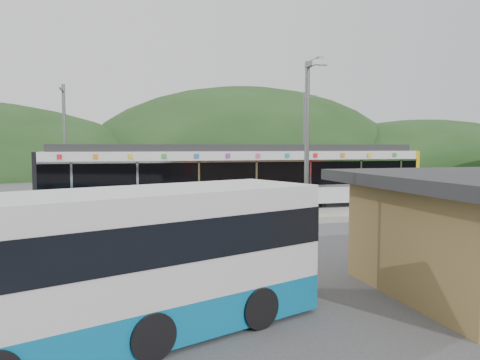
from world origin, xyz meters
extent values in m
plane|color=#4C4C4F|center=(0.00, 0.00, 0.00)|extent=(120.00, 120.00, 0.00)
ellipsoid|color=#1E3D19|center=(16.00, 54.00, 0.00)|extent=(52.00, 39.00, 26.00)
ellipsoid|color=#1E3D19|center=(45.00, 48.00, 0.00)|extent=(44.00, 33.00, 16.00)
cube|color=#9E9E99|center=(0.00, 3.30, 0.15)|extent=(26.00, 3.20, 0.30)
cube|color=yellow|center=(0.00, 2.00, 0.30)|extent=(26.00, 0.10, 0.01)
cube|color=black|center=(-3.86, 6.00, 0.30)|extent=(3.20, 2.20, 0.56)
cube|color=black|center=(8.14, 6.00, 0.30)|extent=(3.20, 2.20, 0.56)
cube|color=silver|center=(2.14, 6.00, 1.04)|extent=(20.00, 2.90, 0.92)
cube|color=black|center=(2.14, 6.00, 2.23)|extent=(20.00, 2.96, 1.45)
cube|color=silver|center=(2.14, 4.50, 1.55)|extent=(20.00, 0.05, 0.10)
cube|color=silver|center=(2.14, 4.50, 2.90)|extent=(20.00, 0.05, 0.10)
cube|color=silver|center=(2.14, 6.00, 3.17)|extent=(20.00, 2.90, 0.45)
cube|color=#2D2D30|center=(2.14, 6.00, 3.58)|extent=(19.40, 2.50, 0.36)
cube|color=#EBAF0C|center=(12.26, 6.00, 1.90)|extent=(0.24, 2.92, 3.00)
cube|color=black|center=(-7.96, 6.00, 1.90)|extent=(0.20, 2.92, 3.00)
cube|color=silver|center=(-6.36, 4.50, 2.23)|extent=(0.10, 0.05, 1.35)
cube|color=silver|center=(-3.36, 4.50, 2.23)|extent=(0.10, 0.05, 1.35)
cube|color=silver|center=(-0.36, 4.50, 2.23)|extent=(0.10, 0.05, 1.35)
cube|color=silver|center=(2.64, 4.50, 2.23)|extent=(0.10, 0.05, 1.35)
cube|color=silver|center=(5.64, 4.50, 2.23)|extent=(0.10, 0.05, 1.35)
cube|color=silver|center=(8.64, 4.50, 2.23)|extent=(0.10, 0.05, 1.35)
cube|color=silver|center=(11.14, 4.50, 2.23)|extent=(0.10, 0.05, 1.35)
cube|color=red|center=(-6.86, 4.51, 3.18)|extent=(0.22, 0.04, 0.22)
cube|color=orange|center=(-5.26, 4.51, 3.18)|extent=(0.22, 0.04, 0.22)
cube|color=yellow|center=(-3.66, 4.51, 3.18)|extent=(0.22, 0.04, 0.22)
cube|color=green|center=(-2.06, 4.51, 3.18)|extent=(0.22, 0.04, 0.22)
cube|color=blue|center=(-0.46, 4.51, 3.18)|extent=(0.22, 0.04, 0.22)
cube|color=purple|center=(1.14, 4.51, 3.18)|extent=(0.22, 0.04, 0.22)
cube|color=#E54C8C|center=(2.74, 4.51, 3.18)|extent=(0.22, 0.04, 0.22)
cube|color=#19A5A5|center=(4.34, 4.51, 3.18)|extent=(0.22, 0.04, 0.22)
cube|color=red|center=(5.94, 4.51, 3.18)|extent=(0.22, 0.04, 0.22)
cube|color=orange|center=(7.54, 4.51, 3.18)|extent=(0.22, 0.04, 0.22)
cube|color=yellow|center=(9.14, 4.51, 3.18)|extent=(0.22, 0.04, 0.22)
cube|color=green|center=(10.74, 4.51, 3.18)|extent=(0.22, 0.04, 0.22)
cylinder|color=slate|center=(-7.00, 8.60, 3.50)|extent=(0.18, 0.18, 7.00)
cube|color=slate|center=(-7.00, 7.80, 6.60)|extent=(0.08, 1.80, 0.08)
cylinder|color=slate|center=(7.00, 8.60, 3.50)|extent=(0.18, 0.18, 7.00)
cube|color=slate|center=(7.00, 7.80, 6.60)|extent=(0.08, 1.80, 0.08)
cube|color=#0B72AA|center=(-5.45, -9.96, 0.47)|extent=(10.52, 5.99, 0.75)
cube|color=silver|center=(-5.45, -9.96, 1.23)|extent=(10.52, 5.99, 0.75)
cube|color=black|center=(-5.45, -9.96, 1.98)|extent=(10.54, 6.02, 0.75)
cube|color=silver|center=(-5.45, -9.96, 2.59)|extent=(10.52, 5.99, 0.47)
cylinder|color=black|center=(-4.30, -9.51, 0.42)|extent=(1.70, 2.62, 0.85)
cylinder|color=black|center=(-2.11, -8.65, 0.42)|extent=(1.70, 2.62, 0.85)
cylinder|color=slate|center=(0.27, -7.46, 2.89)|extent=(0.12, 0.12, 5.78)
cube|color=slate|center=(0.27, -7.89, 5.68)|extent=(0.17, 0.97, 0.12)
cube|color=silver|center=(0.27, -8.32, 5.61)|extent=(0.36, 0.20, 0.12)
camera|label=1|loc=(-4.47, -18.45, 3.67)|focal=35.00mm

